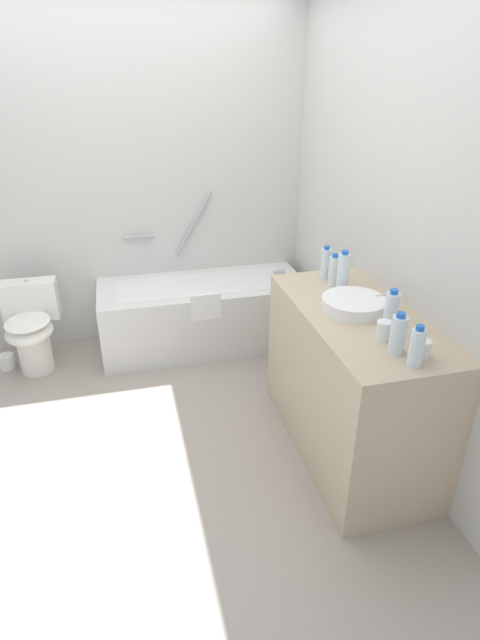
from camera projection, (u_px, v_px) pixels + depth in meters
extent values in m
plane|color=#9E9389|center=(152.00, 425.00, 3.15)|extent=(3.80, 3.80, 0.00)
cube|color=silver|center=(124.00, 185.00, 3.76)|extent=(3.20, 0.10, 2.48)
cube|color=silver|center=(384.00, 219.00, 2.90)|extent=(0.10, 3.01, 2.48)
cube|color=silver|center=(204.00, 314.00, 3.99)|extent=(1.61, 0.65, 0.52)
cube|color=white|center=(203.00, 289.00, 3.89)|extent=(1.32, 0.47, 0.09)
cylinder|color=#A6A6AB|center=(279.00, 272.00, 3.99)|extent=(0.09, 0.03, 0.03)
cylinder|color=#A6A6AB|center=(193.00, 225.00, 3.95)|extent=(0.31, 0.03, 0.51)
cylinder|color=#A6A6AB|center=(139.00, 237.00, 3.89)|extent=(0.24, 0.03, 0.03)
cube|color=white|center=(206.00, 307.00, 3.62)|extent=(0.22, 0.03, 0.20)
cylinder|color=white|center=(35.00, 350.00, 3.66)|extent=(0.24, 0.24, 0.35)
ellipsoid|color=white|center=(29.00, 332.00, 3.54)|extent=(0.33, 0.39, 0.13)
ellipsoid|color=white|center=(27.00, 322.00, 3.50)|extent=(0.31, 0.37, 0.02)
cube|color=white|center=(30.00, 300.00, 3.68)|extent=(0.39, 0.17, 0.29)
cylinder|color=silver|center=(26.00, 281.00, 3.61)|extent=(0.03, 0.03, 0.01)
cube|color=tan|center=(351.00, 383.00, 2.79)|extent=(0.58, 1.25, 0.88)
cylinder|color=white|center=(354.00, 304.00, 2.60)|extent=(0.34, 0.34, 0.07)
cylinder|color=#A0A0A5|center=(390.00, 301.00, 2.65)|extent=(0.02, 0.02, 0.06)
cylinder|color=#A0A0A5|center=(383.00, 296.00, 2.63)|extent=(0.09, 0.02, 0.02)
cylinder|color=#A0A0A5|center=(395.00, 308.00, 2.60)|extent=(0.03, 0.03, 0.04)
cylinder|color=#A0A0A5|center=(384.00, 299.00, 2.71)|extent=(0.03, 0.03, 0.04)
cylinder|color=silver|center=(343.00, 274.00, 2.78)|extent=(0.07, 0.07, 0.23)
cylinder|color=blue|center=(345.00, 252.00, 2.72)|extent=(0.04, 0.04, 0.02)
cylinder|color=silver|center=(416.00, 348.00, 2.09)|extent=(0.06, 0.06, 0.17)
cylinder|color=blue|center=(420.00, 328.00, 2.05)|extent=(0.04, 0.04, 0.02)
cylinder|color=silver|center=(391.00, 311.00, 2.40)|extent=(0.07, 0.07, 0.18)
cylinder|color=blue|center=(394.00, 292.00, 2.35)|extent=(0.04, 0.04, 0.02)
cylinder|color=silver|center=(398.00, 335.00, 2.19)|extent=(0.07, 0.07, 0.17)
cylinder|color=blue|center=(401.00, 315.00, 2.14)|extent=(0.04, 0.04, 0.02)
cylinder|color=silver|center=(325.00, 264.00, 2.98)|extent=(0.06, 0.06, 0.18)
cylinder|color=blue|center=(327.00, 248.00, 2.93)|extent=(0.03, 0.03, 0.02)
cylinder|color=silver|center=(334.00, 271.00, 2.89)|extent=(0.06, 0.06, 0.17)
cylinder|color=blue|center=(335.00, 255.00, 2.84)|extent=(0.03, 0.03, 0.02)
cylinder|color=white|center=(384.00, 331.00, 2.31)|extent=(0.07, 0.07, 0.09)
cylinder|color=white|center=(423.00, 349.00, 2.17)|extent=(0.07, 0.07, 0.08)
cylinder|color=white|center=(7.00, 362.00, 3.73)|extent=(0.11, 0.11, 0.11)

